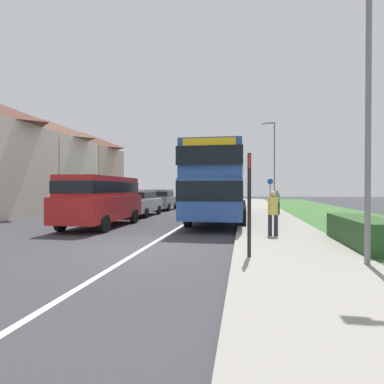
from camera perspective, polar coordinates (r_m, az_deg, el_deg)
The scene contains 16 objects.
ground_plane at distance 9.37m, azimuth -8.63°, elevation -10.15°, with size 120.00×120.00×0.00m, color #38383D.
lane_marking_centre at distance 17.08m, azimuth -0.22°, elevation -5.22°, with size 0.14×60.00×0.01m, color silver.
pavement_near_side at distance 14.91m, azimuth 14.64°, elevation -5.89°, with size 3.20×68.00×0.12m, color gray.
grass_verge_seaward at distance 15.88m, azimuth 30.35°, elevation -5.63°, with size 6.00×68.00×0.08m, color #3D6B33.
roadside_hedge at distance 10.38m, azimuth 28.94°, elevation -6.66°, with size 1.10×3.54×0.90m, color #2D5128.
double_decker_bus at distance 17.16m, azimuth 5.22°, elevation 1.95°, with size 2.80×11.38×3.70m.
parked_van_red at distance 14.64m, azimuth -16.39°, elevation -0.93°, with size 2.11×5.43×2.28m.
parked_car_silver at distance 19.93m, azimuth -9.80°, elevation -1.73°, with size 2.00×4.52×1.69m.
parked_car_grey at distance 25.20m, azimuth -5.72°, elevation -1.26°, with size 2.00×3.90×1.66m.
pedestrian_at_stop at distance 11.06m, azimuth 14.71°, elevation -3.41°, with size 0.34×0.34×1.67m.
pedestrian_walking_away at distance 20.26m, azimuth 15.41°, elevation -1.57°, with size 0.34×0.34×1.67m.
bus_stop_sign at distance 7.50m, azimuth 10.52°, elevation -1.02°, with size 0.09×0.52×2.60m.
cycle_route_sign at distance 24.96m, azimuth 14.21°, elevation -0.11°, with size 0.44×0.08×2.52m.
street_lamp_near at distance 7.93m, azimuth 28.97°, elevation 16.51°, with size 1.14×0.20×6.79m.
street_lamp_mid at distance 27.20m, azimuth 14.73°, elevation 5.85°, with size 1.14×0.20×7.35m.
house_terrace_far_side at distance 27.71m, azimuth -25.48°, elevation 4.57°, with size 6.31×17.65×7.34m.
Camera 1 is at (2.86, -8.75, 1.76)m, focal length 28.92 mm.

